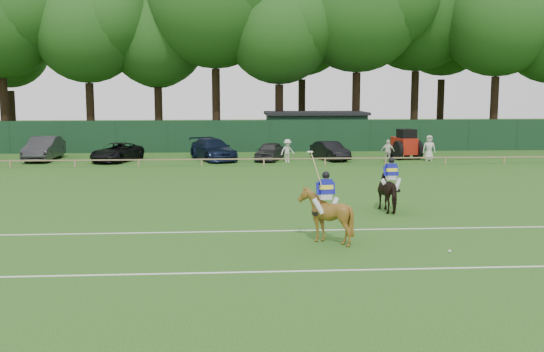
{
  "coord_description": "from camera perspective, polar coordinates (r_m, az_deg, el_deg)",
  "views": [
    {
      "loc": [
        -1.28,
        -22.8,
        4.97
      ],
      "look_at": [
        0.5,
        3.0,
        1.4
      ],
      "focal_mm": 42.0,
      "sensor_mm": 36.0,
      "label": 1
    }
  ],
  "objects": [
    {
      "name": "tree_row",
      "position": [
        58.1,
        -0.69,
        2.96
      ],
      "size": [
        96.0,
        12.0,
        21.0
      ],
      "primitive_type": null,
      "color": "#26561C",
      "rests_on": "ground"
    },
    {
      "name": "perimeter_fence",
      "position": [
        49.95,
        -2.47,
        3.58
      ],
      "size": [
        92.08,
        0.08,
        2.5
      ],
      "color": "#14351E",
      "rests_on": "ground"
    },
    {
      "name": "estate_black",
      "position": [
        44.65,
        5.23,
        2.27
      ],
      "size": [
        2.49,
        4.14,
        1.29
      ],
      "primitive_type": "imported",
      "rotation": [
        0.0,
        0.0,
        0.31
      ],
      "color": "black",
      "rests_on": "ground"
    },
    {
      "name": "sedan_grey",
      "position": [
        46.95,
        -19.77,
        2.33
      ],
      "size": [
        1.77,
        5.01,
        1.65
      ],
      "primitive_type": "imported",
      "rotation": [
        0.0,
        0.0,
        -0.01
      ],
      "color": "#2E2E31",
      "rests_on": "ground"
    },
    {
      "name": "pitch_lines",
      "position": [
        19.97,
        -0.15,
        -6.54
      ],
      "size": [
        60.0,
        5.1,
        0.01
      ],
      "color": "silver",
      "rests_on": "ground"
    },
    {
      "name": "spectator_right",
      "position": [
        45.12,
        13.9,
        2.44
      ],
      "size": [
        0.95,
        0.71,
        1.77
      ],
      "primitive_type": "imported",
      "rotation": [
        0.0,
        0.0,
        -0.18
      ],
      "color": "beige",
      "rests_on": "ground"
    },
    {
      "name": "spectator_mid",
      "position": [
        43.54,
        10.32,
        2.2
      ],
      "size": [
        0.97,
        0.6,
        1.54
      ],
      "primitive_type": "imported",
      "rotation": [
        0.0,
        0.0,
        -0.26
      ],
      "color": "white",
      "rests_on": "ground"
    },
    {
      "name": "horse_dark",
      "position": [
        26.27,
        10.59,
        -1.36
      ],
      "size": [
        1.18,
        2.06,
        1.65
      ],
      "primitive_type": "imported",
      "rotation": [
        0.0,
        0.0,
        3.3
      ],
      "color": "black",
      "rests_on": "ground"
    },
    {
      "name": "polo_ball",
      "position": [
        20.26,
        15.64,
        -6.51
      ],
      "size": [
        0.09,
        0.09,
        0.09
      ],
      "primitive_type": "sphere",
      "color": "silver",
      "rests_on": "ground"
    },
    {
      "name": "hatch_grey",
      "position": [
        44.16,
        -0.21,
        2.23
      ],
      "size": [
        2.57,
        4.02,
        1.27
      ],
      "primitive_type": "imported",
      "rotation": [
        0.0,
        0.0,
        -0.31
      ],
      "color": "#333235",
      "rests_on": "ground"
    },
    {
      "name": "rider_chestnut",
      "position": [
        20.53,
        4.84,
        -1.37
      ],
      "size": [
        0.95,
        0.54,
        2.05
      ],
      "rotation": [
        0.0,
        0.0,
        3.29
      ],
      "color": "silver",
      "rests_on": "ground"
    },
    {
      "name": "sedan_navy",
      "position": [
        44.53,
        -5.32,
        2.39
      ],
      "size": [
        3.84,
        5.55,
        1.49
      ],
      "primitive_type": "imported",
      "rotation": [
        0.0,
        0.0,
        0.38
      ],
      "color": "#101832",
      "rests_on": "ground"
    },
    {
      "name": "pitch_rail",
      "position": [
        41.07,
        -2.14,
        1.53
      ],
      "size": [
        62.1,
        0.1,
        0.5
      ],
      "color": "#997F5B",
      "rests_on": "ground"
    },
    {
      "name": "suv_black",
      "position": [
        44.81,
        -13.73,
        2.08
      ],
      "size": [
        3.52,
        4.99,
        1.26
      ],
      "primitive_type": "imported",
      "rotation": [
        0.0,
        0.0,
        -0.35
      ],
      "color": "black",
      "rests_on": "ground"
    },
    {
      "name": "tractor",
      "position": [
        46.06,
        11.83,
        2.76
      ],
      "size": [
        2.08,
        2.77,
        2.13
      ],
      "rotation": [
        0.0,
        0.0,
        0.17
      ],
      "color": "#A61C0F",
      "rests_on": "ground"
    },
    {
      "name": "horse_chestnut",
      "position": [
        20.68,
        4.81,
        -3.52
      ],
      "size": [
        1.67,
        1.82,
        1.8
      ],
      "primitive_type": "imported",
      "rotation": [
        0.0,
        0.0,
        3.29
      ],
      "color": "brown",
      "rests_on": "ground"
    },
    {
      "name": "rider_dark",
      "position": [
        26.15,
        10.64,
        0.24
      ],
      "size": [
        0.93,
        0.43,
        1.41
      ],
      "rotation": [
        0.0,
        0.0,
        3.3
      ],
      "color": "silver",
      "rests_on": "ground"
    },
    {
      "name": "spectator_left",
      "position": [
        43.01,
        1.4,
        2.27
      ],
      "size": [
        1.15,
        0.91,
        1.57
      ],
      "primitive_type": "imported",
      "rotation": [
        0.0,
        0.0,
        0.37
      ],
      "color": "silver",
      "rests_on": "ground"
    },
    {
      "name": "ground",
      "position": [
        23.37,
        -0.72,
        -4.42
      ],
      "size": [
        160.0,
        160.0,
        0.0
      ],
      "primitive_type": "plane",
      "color": "#1E4C14",
      "rests_on": "ground"
    },
    {
      "name": "utility_shed",
      "position": [
        53.41,
        3.91,
        4.16
      ],
      "size": [
        8.4,
        4.4,
        3.04
      ],
      "color": "#14331E",
      "rests_on": "ground"
    }
  ]
}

